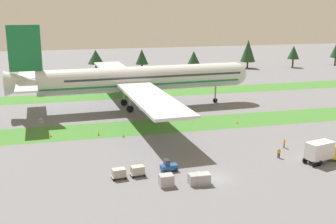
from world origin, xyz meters
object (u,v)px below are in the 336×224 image
Objects in this scene: baggage_tug at (169,166)px; uld_container_2 at (203,179)px; uld_container_0 at (166,180)px; taxiway_marker_1 at (124,136)px; taxiway_marker_2 at (51,136)px; cargo_dolly_second at (119,173)px; taxiway_marker_0 at (98,134)px; taxiway_marker_3 at (237,123)px; catering_truck at (323,151)px; ground_crew_loader at (279,153)px; airliner at (135,79)px; uld_container_3 at (196,179)px; cargo_dolly_lead at (138,170)px; uld_container_1 at (196,179)px; ground_crew_marshaller at (284,143)px.

baggage_tug is 1.37× the size of uld_container_2.
uld_container_0 is 3.15× the size of taxiway_marker_1.
taxiway_marker_2 is (-17.97, 22.84, -0.56)m from baggage_tug.
cargo_dolly_second is at bearing -66.97° from taxiway_marker_2.
taxiway_marker_1 is (-7.77, 24.89, -0.49)m from uld_container_2.
taxiway_marker_0 is 30.19m from taxiway_marker_3.
uld_container_0 is at bearing 48.80° from cargo_dolly_second.
baggage_tug is 0.37× the size of catering_truck.
taxiway_marker_0 is at bearing 158.85° from ground_crew_loader.
cargo_dolly_second is at bearing -16.07° from airliner.
uld_container_3 is at bearing 58.99° from cargo_dolly_second.
cargo_dolly_second is 37.44m from taxiway_marker_3.
uld_container_2 is (-15.97, -7.03, -0.14)m from ground_crew_loader.
taxiway_marker_0 is at bearing 175.82° from cargo_dolly_second.
uld_container_0 is at bearing 29.11° from cargo_dolly_lead.
uld_container_1 is at bearing -2.36° from airliner.
uld_container_2 is 35.91m from taxiway_marker_2.
uld_container_0 reaches higher than taxiway_marker_1.
cargo_dolly_second is at bearing -90.00° from baggage_tug.
taxiway_marker_2 is at bearing 125.84° from uld_container_1.
cargo_dolly_lead is 5.67m from uld_container_0.
uld_container_0 is 3.88× the size of taxiway_marker_2.
cargo_dolly_lead is 1.18× the size of uld_container_2.
uld_container_1 is 25.68m from taxiway_marker_1.
uld_container_1 is (4.34, -0.55, -0.09)m from uld_container_0.
taxiway_marker_0 is (-31.92, 15.85, -0.60)m from ground_crew_marshaller.
baggage_tug is 25.76m from catering_truck.
uld_container_0 is at bearing -98.05° from catering_truck.
ground_crew_marshaller reaches higher than cargo_dolly_lead.
ground_crew_marshaller is at bearing 65.92° from ground_crew_loader.
airliner is 28.33m from taxiway_marker_3.
cargo_dolly_lead reaches higher than taxiway_marker_3.
ground_crew_loader is 21.44m from taxiway_marker_3.
ground_crew_marshaller reaches higher than uld_container_1.
ground_crew_marshaller is at bearing -176.15° from catering_truck.
taxiway_marker_3 is (-4.31, 24.89, -1.71)m from catering_truck.
baggage_tug is at bearing 121.37° from uld_container_2.
uld_container_2 is (1.28, -48.07, -6.68)m from airliner.
catering_truck is 14.15× the size of taxiway_marker_2.
uld_container_0 is at bearing 172.51° from uld_container_2.
cargo_dolly_second reaches higher than taxiway_marker_1.
taxiway_marker_2 is (-16.30, 28.03, -0.59)m from uld_container_0.
taxiway_marker_3 is (21.32, 22.51, -0.58)m from baggage_tug.
taxiway_marker_0 is 1.34× the size of taxiway_marker_2.
uld_container_3 is at bearing -2.44° from airliner.
uld_container_2 is at bearing -1.27° from airliner.
uld_container_2 reaches higher than uld_container_3.
ground_crew_marshaller is 17.02m from taxiway_marker_3.
uld_container_1 is (-22.96, -3.35, -1.19)m from catering_truck.
airliner is 50.62m from catering_truck.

